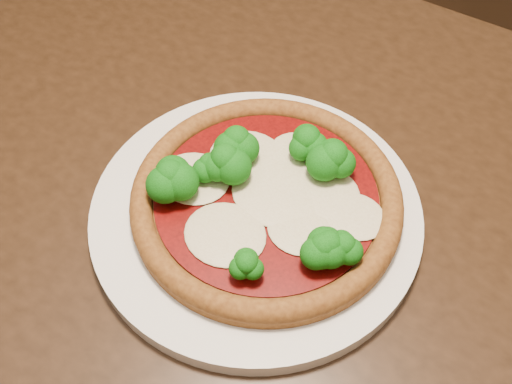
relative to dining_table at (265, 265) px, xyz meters
The scene contains 3 objects.
dining_table is the anchor object (origin of this frame).
plate 0.11m from the dining_table, 123.60° to the right, with size 0.32×0.32×0.02m, color silver.
pizza 0.14m from the dining_table, 59.78° to the right, with size 0.26×0.26×0.06m.
Camera 1 is at (0.36, -0.11, 1.21)m, focal length 40.00 mm.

